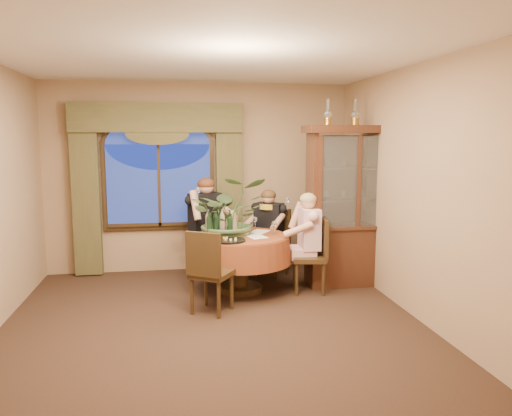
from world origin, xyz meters
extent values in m
plane|color=black|center=(0.00, 0.00, 0.00)|extent=(5.00, 5.00, 0.00)
plane|color=#907254|center=(0.00, 2.50, 1.40)|extent=(4.50, 0.00, 4.50)
plane|color=#907254|center=(2.25, 0.00, 1.40)|extent=(0.00, 5.00, 5.00)
plane|color=white|center=(0.00, 0.00, 2.80)|extent=(5.00, 5.00, 0.00)
cube|color=#423F22|center=(-1.63, 2.38, 1.18)|extent=(0.38, 0.14, 2.32)
cube|color=#423F22|center=(0.43, 2.38, 1.18)|extent=(0.38, 0.14, 2.32)
cylinder|color=maroon|center=(0.45, 1.25, 0.38)|extent=(1.50, 1.50, 0.75)
cube|color=#331910|center=(2.00, 1.36, 1.08)|extent=(1.34, 0.53, 2.16)
cube|color=black|center=(1.32, 1.10, 0.48)|extent=(0.49, 0.49, 0.96)
cube|color=black|center=(0.99, 1.93, 0.48)|extent=(0.59, 0.59, 0.96)
cube|color=black|center=(0.09, 2.03, 0.48)|extent=(0.56, 0.56, 0.96)
cube|color=black|center=(0.02, 0.55, 0.48)|extent=(0.58, 0.58, 0.96)
imported|color=#405C36|center=(0.32, 1.37, 1.39)|extent=(1.01, 1.12, 0.87)
imported|color=#556130|center=(0.47, 1.21, 0.78)|extent=(0.17, 0.17, 0.05)
cylinder|color=black|center=(0.26, 0.89, 0.76)|extent=(0.39, 0.39, 0.02)
cylinder|color=tan|center=(0.04, 1.36, 0.92)|extent=(0.07, 0.07, 0.33)
cylinder|color=tan|center=(0.22, 1.34, 0.92)|extent=(0.07, 0.07, 0.33)
cylinder|color=black|center=(0.04, 1.17, 0.92)|extent=(0.07, 0.07, 0.33)
cylinder|color=black|center=(0.13, 1.25, 0.92)|extent=(0.07, 0.07, 0.33)
cylinder|color=black|center=(0.21, 1.43, 0.92)|extent=(0.07, 0.07, 0.33)
cylinder|color=black|center=(0.30, 1.19, 0.92)|extent=(0.07, 0.07, 0.33)
cube|color=white|center=(0.63, 1.11, 0.75)|extent=(0.29, 0.35, 0.00)
cube|color=white|center=(0.72, 1.43, 0.75)|extent=(0.34, 0.37, 0.00)
camera|label=1|loc=(-0.40, -5.01, 2.01)|focal=35.00mm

